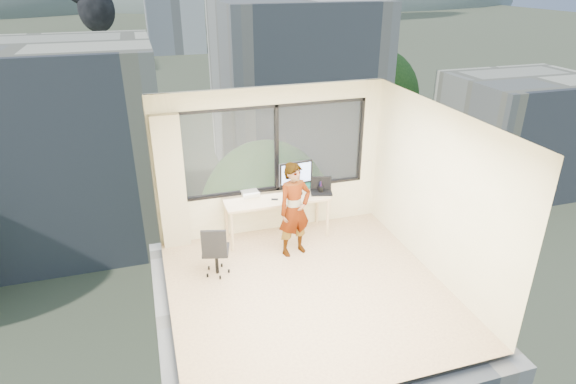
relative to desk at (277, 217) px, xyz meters
name	(u,v)px	position (x,y,z in m)	size (l,w,h in m)	color
floor	(308,289)	(0.00, -1.66, -0.38)	(4.00, 4.00, 0.01)	beige
ceiling	(311,119)	(0.00, -1.66, 2.23)	(4.00, 4.00, 0.01)	white
wall_front	(375,297)	(0.00, -3.66, 0.93)	(4.00, 0.01, 2.60)	beige
wall_left	(160,232)	(-2.00, -1.66, 0.93)	(0.01, 4.00, 2.60)	beige
wall_right	(437,193)	(2.00, -1.66, 0.93)	(0.01, 4.00, 2.60)	beige
window_wall	(274,148)	(0.05, 0.34, 1.15)	(3.30, 0.16, 1.55)	black
curtain	(171,183)	(-1.72, 0.22, 0.77)	(0.45, 0.14, 2.30)	beige
desk	(277,217)	(0.00, 0.00, 0.00)	(1.80, 0.60, 0.75)	beige
chair	(216,249)	(-1.21, -0.84, 0.06)	(0.44, 0.44, 0.87)	black
person	(295,210)	(0.13, -0.61, 0.42)	(0.58, 0.38, 1.59)	#2D2D33
monitor	(296,178)	(0.36, 0.06, 0.68)	(0.61, 0.13, 0.61)	black
game_console	(250,193)	(-0.41, 0.23, 0.41)	(0.29, 0.24, 0.07)	white
laptop	(322,187)	(0.80, -0.05, 0.49)	(0.37, 0.39, 0.24)	black
cellphone	(275,199)	(-0.05, -0.06, 0.38)	(0.11, 0.05, 0.01)	black
pen_cup	(321,190)	(0.80, -0.02, 0.43)	(0.09, 0.09, 0.11)	black
handbag	(307,184)	(0.61, 0.18, 0.48)	(0.26, 0.13, 0.20)	#0C4B41
exterior_ground	(144,53)	(0.00, 118.34, -14.38)	(400.00, 400.00, 0.04)	#515B3D
near_bldg_a	(43,148)	(-9.00, 28.34, -7.38)	(16.00, 12.00, 14.00)	beige
near_bldg_b	(294,89)	(12.00, 36.34, -6.38)	(14.00, 13.00, 16.00)	silver
near_bldg_c	(519,133)	(30.00, 26.34, -9.38)	(12.00, 10.00, 10.00)	beige
hill_b	(290,0)	(100.00, 318.34, -14.38)	(300.00, 220.00, 96.00)	slate
tree_b	(268,233)	(4.00, 16.34, -9.88)	(7.60, 7.60, 9.00)	#26521B
tree_c	(377,107)	(22.00, 38.34, -9.38)	(8.40, 8.40, 10.00)	#26521B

